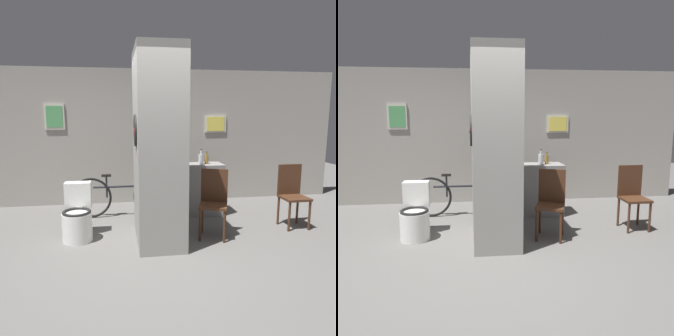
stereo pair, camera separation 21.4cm
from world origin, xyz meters
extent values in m
plane|color=#5B5956|center=(0.00, 0.00, 0.00)|extent=(14.00, 14.00, 0.00)
cube|color=gray|center=(0.00, 2.63, 1.30)|extent=(8.00, 0.06, 2.60)
cube|color=beige|center=(-1.60, 2.58, 1.70)|extent=(0.36, 0.02, 0.48)
cube|color=#4C9959|center=(-1.60, 2.57, 1.70)|extent=(0.30, 0.01, 0.39)
cube|color=beige|center=(1.50, 2.58, 1.55)|extent=(0.44, 0.02, 0.34)
cube|color=#E0CC4C|center=(1.50, 2.57, 1.55)|extent=(0.36, 0.01, 0.28)
cube|color=gray|center=(0.08, 0.58, 1.30)|extent=(0.62, 1.17, 2.60)
cylinder|color=black|center=(-0.24, 0.35, 1.55)|extent=(0.03, 0.40, 0.40)
cylinder|color=red|center=(-0.25, 0.35, 1.55)|extent=(0.01, 0.07, 0.07)
cube|color=gray|center=(0.78, 1.64, 0.45)|extent=(1.13, 0.44, 0.90)
cylinder|color=silver|center=(-1.04, 0.69, 0.20)|extent=(0.41, 0.41, 0.40)
torus|color=black|center=(-1.04, 0.69, 0.41)|extent=(0.39, 0.39, 0.04)
cube|color=silver|center=(-1.04, 0.96, 0.59)|extent=(0.37, 0.20, 0.38)
cylinder|color=#422616|center=(0.65, 0.41, 0.23)|extent=(0.04, 0.04, 0.45)
cylinder|color=#422616|center=(0.96, 0.30, 0.23)|extent=(0.04, 0.04, 0.45)
cylinder|color=#422616|center=(0.76, 0.73, 0.23)|extent=(0.04, 0.04, 0.45)
cylinder|color=#422616|center=(1.07, 0.61, 0.23)|extent=(0.04, 0.04, 0.45)
cube|color=#422616|center=(0.86, 0.51, 0.47)|extent=(0.49, 0.49, 0.04)
cube|color=#422616|center=(0.92, 0.68, 0.73)|extent=(0.37, 0.16, 0.48)
cylinder|color=#422616|center=(2.07, 0.57, 0.23)|extent=(0.04, 0.04, 0.45)
cylinder|color=#422616|center=(2.40, 0.57, 0.23)|extent=(0.04, 0.04, 0.45)
cylinder|color=#422616|center=(2.06, 0.90, 0.23)|extent=(0.04, 0.04, 0.45)
cylinder|color=#422616|center=(2.39, 0.91, 0.23)|extent=(0.04, 0.04, 0.45)
cube|color=#422616|center=(2.23, 0.74, 0.47)|extent=(0.39, 0.39, 0.04)
cube|color=#422616|center=(2.23, 0.92, 0.73)|extent=(0.39, 0.04, 0.48)
torus|color=black|center=(-0.92, 1.70, 0.35)|extent=(0.70, 0.04, 0.70)
torus|color=black|center=(0.14, 1.70, 0.35)|extent=(0.70, 0.04, 0.70)
cylinder|color=black|center=(-0.39, 1.70, 0.53)|extent=(0.98, 0.04, 0.04)
cylinder|color=black|center=(-0.66, 1.70, 0.53)|extent=(0.03, 0.03, 0.36)
cylinder|color=black|center=(0.09, 1.70, 0.53)|extent=(0.03, 0.03, 0.33)
cube|color=black|center=(-0.66, 1.70, 0.73)|extent=(0.16, 0.06, 0.04)
cylinder|color=#262626|center=(0.09, 1.70, 0.69)|extent=(0.03, 0.42, 0.03)
cylinder|color=silver|center=(0.95, 1.57, 0.98)|extent=(0.09, 0.09, 0.17)
cylinder|color=silver|center=(0.95, 1.57, 1.11)|extent=(0.03, 0.03, 0.07)
sphere|color=#333333|center=(0.95, 1.57, 1.15)|extent=(0.04, 0.04, 0.04)
cylinder|color=olive|center=(1.06, 1.63, 0.97)|extent=(0.07, 0.07, 0.14)
cylinder|color=olive|center=(1.06, 1.63, 1.06)|extent=(0.03, 0.03, 0.06)
sphere|color=#333333|center=(1.06, 1.63, 1.10)|extent=(0.03, 0.03, 0.03)
camera|label=1|loc=(-0.47, -3.81, 1.77)|focal=35.00mm
camera|label=2|loc=(-0.26, -3.84, 1.77)|focal=35.00mm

